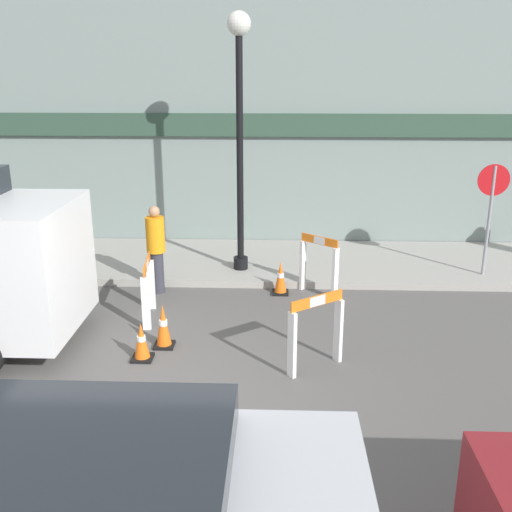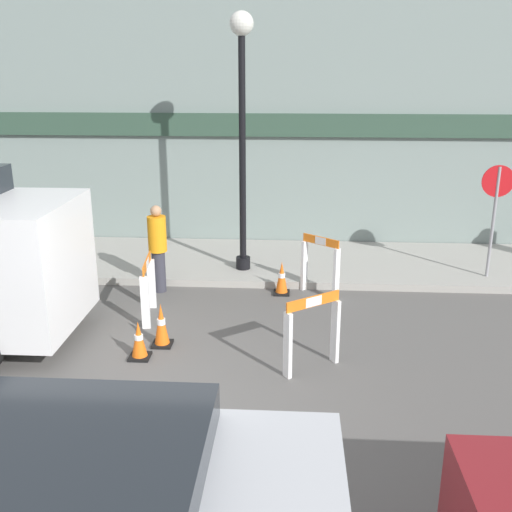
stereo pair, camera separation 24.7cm
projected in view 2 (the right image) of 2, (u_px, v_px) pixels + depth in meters
ground_plane at (153, 419)px, 7.19m from camera, size 60.00×60.00×0.00m
sidewalk_slab at (216, 261)px, 12.81m from camera, size 18.00×2.86×0.14m
storefront_facade at (222, 126)px, 13.42m from camera, size 18.00×0.22×5.50m
streetlamp_post at (242, 109)px, 11.16m from camera, size 0.44×0.44×4.86m
stop_sign at (495, 203)px, 11.22m from camera, size 0.60×0.06×2.17m
barricade_0 at (320, 264)px, 10.96m from camera, size 0.70×0.59×1.11m
barricade_1 at (148, 286)px, 9.93m from camera, size 0.23×0.93×1.04m
barricade_2 at (312, 330)px, 8.21m from camera, size 0.79×0.64×1.10m
traffic_cone_0 at (282, 278)px, 11.06m from camera, size 0.30×0.30×0.63m
traffic_cone_1 at (139, 341)px, 8.62m from camera, size 0.30×0.30×0.57m
traffic_cone_2 at (161, 325)px, 9.00m from camera, size 0.30×0.30×0.68m
person_worker at (158, 246)px, 11.02m from camera, size 0.48×0.48×1.65m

